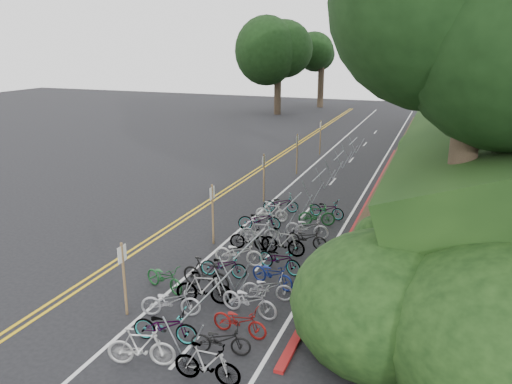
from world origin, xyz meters
The scene contains 9 objects.
ground centered at (0.00, 0.00, 0.00)m, with size 120.00×120.00×0.00m, color black.
road_markings centered at (0.63, 10.10, 0.00)m, with size 7.47×80.00×0.01m.
red_curb centered at (5.70, 12.00, 0.05)m, with size 0.25×28.00×0.10m, color maroon.
bike_rack_front centered at (3.30, -0.88, 0.91)m, with size 1.17×3.23×1.23m.
bike_racks_rest centered at (3.00, 13.00, 0.85)m, with size 1.14×23.00×1.17m.
signpost_near centered at (0.54, -0.93, 1.33)m, with size 0.08×0.40×2.32m.
signposts_rest centered at (0.60, 14.00, 1.43)m, with size 0.08×18.40×2.50m.
bike_front centered at (0.81, 0.84, 0.45)m, with size 1.71×0.59×0.90m, color #144C1E.
bike_valet centered at (3.09, 3.07, 0.48)m, with size 3.43×14.37×1.09m.
Camera 1 is at (8.92, -12.01, 7.88)m, focal length 35.00 mm.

